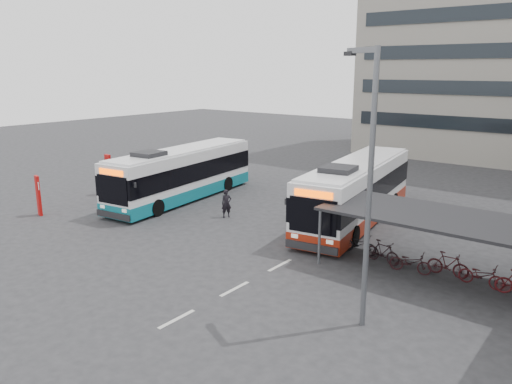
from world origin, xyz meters
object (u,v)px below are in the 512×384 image
Objects in this scene: bus_teal at (182,174)px; pedestrian at (227,204)px; bus_main at (356,192)px; lamp_post at (368,174)px.

bus_teal is 5.15m from pedestrian.
bus_teal is at bearing -175.90° from bus_main.
lamp_post is at bearing -32.24° from bus_teal.
bus_main is at bearing 5.68° from bus_teal.
lamp_post reaches higher than bus_teal.
bus_teal is 7.54× the size of pedestrian.
pedestrian is at bearing -156.56° from bus_main.
bus_main reaches higher than bus_teal.
bus_teal is (-10.99, -2.47, -0.04)m from bus_main.
lamp_post is (5.39, -10.20, 3.37)m from bus_main.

